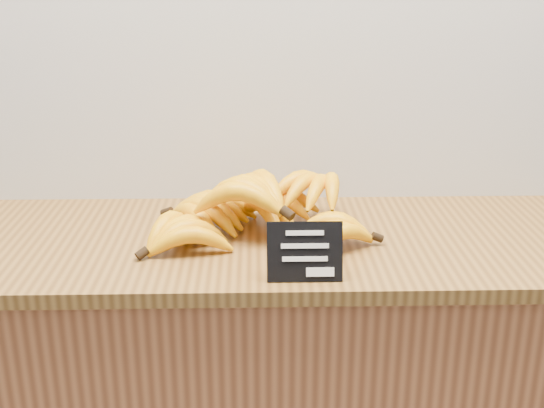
{
  "coord_description": "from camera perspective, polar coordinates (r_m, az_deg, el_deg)",
  "views": [
    {
      "loc": [
        -0.18,
        1.39,
        1.49
      ],
      "look_at": [
        -0.15,
        2.7,
        1.02
      ],
      "focal_mm": 45.0,
      "sensor_mm": 36.0,
      "label": 1
    }
  ],
  "objects": [
    {
      "name": "banana_pile",
      "position": [
        1.47,
        -1.33,
        -0.49
      ],
      "size": [
        0.52,
        0.37,
        0.13
      ],
      "color": "#F5AF09",
      "rests_on": "counter_top"
    },
    {
      "name": "counter_top",
      "position": [
        1.48,
        -0.05,
        -3.18
      ],
      "size": [
        1.47,
        0.54,
        0.03
      ],
      "primitive_type": "cube",
      "color": "brown",
      "rests_on": "counter"
    },
    {
      "name": "chalkboard_sign",
      "position": [
        1.26,
        2.76,
        -4.02
      ],
      "size": [
        0.14,
        0.04,
        0.11
      ],
      "primitive_type": "cube",
      "rotation": [
        -0.27,
        0.0,
        0.0
      ],
      "color": "black",
      "rests_on": "counter_top"
    }
  ]
}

